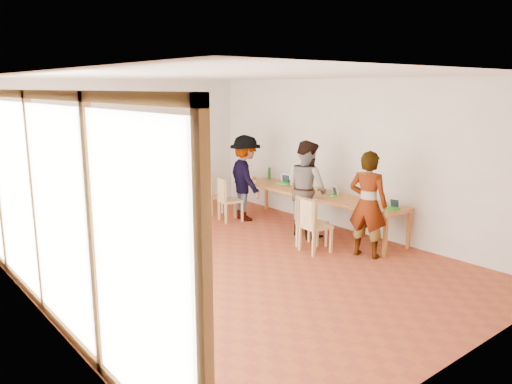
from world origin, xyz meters
The scene contains 25 objects.
ground centered at (0.00, 0.00, 0.00)m, with size 8.00×8.00×0.00m, color maroon.
wall_back centered at (0.00, 4.00, 1.50)m, with size 6.00×0.10×3.00m, color beige.
wall_front centered at (0.00, -4.00, 1.50)m, with size 6.00×0.10×3.00m, color beige.
wall_right centered at (3.00, 0.00, 1.50)m, with size 0.10×8.00×3.00m, color beige.
window_wall centered at (-2.96, 0.00, 1.50)m, with size 0.10×8.00×3.00m, color white.
ceiling centered at (0.00, 0.00, 3.02)m, with size 6.00×8.00×0.04m, color white.
communal_table centered at (2.50, 0.43, 0.70)m, with size 0.80×4.00×0.75m.
side_table centered at (-1.08, 1.89, 0.67)m, with size 0.90×0.90×0.75m.
chair_near centered at (1.51, -0.34, 0.58)m, with size 0.51×0.51×0.50m.
chair_mid centered at (1.36, -0.54, 0.59)m, with size 0.51×0.51×0.51m.
chair_far centered at (1.43, 2.06, 0.58)m, with size 0.53×0.53×0.50m.
chair_empty centered at (1.46, 2.81, 0.60)m, with size 0.57×0.57×0.52m.
chair_spare centered at (-2.42, 1.09, 0.53)m, with size 0.55×0.55×0.46m.
person_near centered at (1.96, -1.27, 0.91)m, with size 0.66×0.43×1.81m, color gray.
person_mid centered at (2.05, 0.27, 0.93)m, with size 0.90×0.70×1.85m, color gray.
person_far centered at (1.86, 1.92, 0.92)m, with size 1.19×0.68×1.84m, color gray.
laptop_near centered at (2.61, -1.33, 0.80)m, with size 0.22×0.24×0.18m.
laptop_mid centered at (2.61, 0.08, 0.80)m, with size 0.26×0.27×0.18m.
laptop_far centered at (2.68, 1.56, 0.81)m, with size 0.29×0.31×0.22m.
yellow_mug centered at (2.38, 2.26, 0.79)m, with size 0.11×0.11×0.09m, color gold.
green_bottle centered at (2.74, 2.16, 0.89)m, with size 0.07×0.07×0.28m, color #196122.
clear_glass centered at (2.23, 0.39, 0.80)m, with size 0.07×0.07×0.09m, color silver.
condiment_cup centered at (2.19, 2.03, 0.78)m, with size 0.08×0.08×0.06m, color white.
pink_phone centered at (2.16, -0.61, 0.76)m, with size 0.05×0.10×0.01m, color #C6394F.
black_pouch centered at (2.79, 1.37, 0.80)m, with size 0.16×0.26×0.09m, color black.
Camera 1 is at (-4.63, -6.36, 2.83)m, focal length 35.00 mm.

